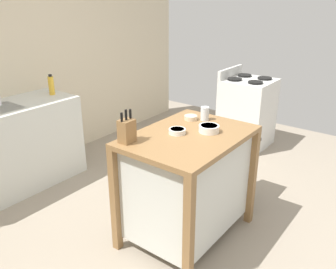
{
  "coord_description": "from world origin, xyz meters",
  "views": [
    {
      "loc": [
        -1.95,
        -1.32,
        1.92
      ],
      "look_at": [
        0.15,
        0.28,
        0.86
      ],
      "focal_mm": 37.95,
      "sensor_mm": 36.0,
      "label": 1
    }
  ],
  "objects": [
    {
      "name": "wall_back",
      "position": [
        0.0,
        2.31,
        1.3
      ],
      "size": [
        5.55,
        0.1,
        2.6
      ],
      "primitive_type": "cube",
      "color": "beige",
      "rests_on": "ground"
    },
    {
      "name": "bottle_spray_cleaner",
      "position": [
        0.27,
        1.95,
        0.99
      ],
      "size": [
        0.06,
        0.06,
        0.22
      ],
      "color": "yellow",
      "rests_on": "sink_counter"
    },
    {
      "name": "sink_counter",
      "position": [
        -0.38,
        1.96,
        0.45
      ],
      "size": [
        1.58,
        0.6,
        0.89
      ],
      "color": "silver",
      "rests_on": "ground"
    },
    {
      "name": "trash_bin",
      "position": [
        0.91,
        0.01,
        0.32
      ],
      "size": [
        0.36,
        0.28,
        0.63
      ],
      "color": "#B7B2A8",
      "rests_on": "ground"
    },
    {
      "name": "kitchen_island",
      "position": [
        0.15,
        0.08,
        0.51
      ],
      "size": [
        1.03,
        0.74,
        0.91
      ],
      "color": "olive",
      "rests_on": "ground"
    },
    {
      "name": "stove",
      "position": [
        2.23,
        0.55,
        0.45
      ],
      "size": [
        0.6,
        0.6,
        1.01
      ],
      "color": "silver",
      "rests_on": "ground"
    },
    {
      "name": "bowl_ceramic_small",
      "position": [
        0.11,
        0.16,
        0.93
      ],
      "size": [
        0.13,
        0.13,
        0.04
      ],
      "color": "silver",
      "rests_on": "kitchen_island"
    },
    {
      "name": "knife_block",
      "position": [
        -0.24,
        0.35,
        1.0
      ],
      "size": [
        0.11,
        0.09,
        0.25
      ],
      "color": "olive",
      "rests_on": "kitchen_island"
    },
    {
      "name": "ground_plane",
      "position": [
        0.0,
        0.0,
        0.0
      ],
      "size": [
        6.55,
        6.55,
        0.0
      ],
      "primitive_type": "plane",
      "color": "gray",
      "rests_on": "ground"
    },
    {
      "name": "drinking_cup",
      "position": [
        0.5,
        0.16,
        0.97
      ],
      "size": [
        0.07,
        0.07,
        0.12
      ],
      "color": "silver",
      "rests_on": "kitchen_island"
    },
    {
      "name": "bowl_stoneware_deep",
      "position": [
        0.44,
        0.25,
        0.93
      ],
      "size": [
        0.11,
        0.11,
        0.04
      ],
      "color": "beige",
      "rests_on": "kitchen_island"
    },
    {
      "name": "bowl_ceramic_wide",
      "position": [
        0.29,
        -0.02,
        0.94
      ],
      "size": [
        0.16,
        0.16,
        0.05
      ],
      "color": "silver",
      "rests_on": "kitchen_island"
    }
  ]
}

